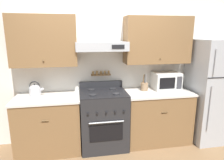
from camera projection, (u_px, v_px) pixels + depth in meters
ground_plane at (106, 155)px, 3.16m from camera, size 16.00×16.00×0.00m
wall_back at (102, 59)px, 3.40m from camera, size 5.20×0.46×2.55m
counter_left at (49, 124)px, 3.21m from camera, size 1.01×0.64×0.91m
counter_right at (156, 116)px, 3.53m from camera, size 1.13×0.64×0.91m
stove_range at (104, 119)px, 3.34m from camera, size 0.75×0.67×1.07m
refrigerator at (211, 91)px, 3.53m from camera, size 0.74×0.74×1.78m
tea_kettle at (35, 90)px, 3.16m from camera, size 0.23×0.18×0.24m
microwave at (166, 81)px, 3.54m from camera, size 0.46×0.35×0.30m
utensil_crock at (144, 86)px, 3.47m from camera, size 0.13×0.13×0.29m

